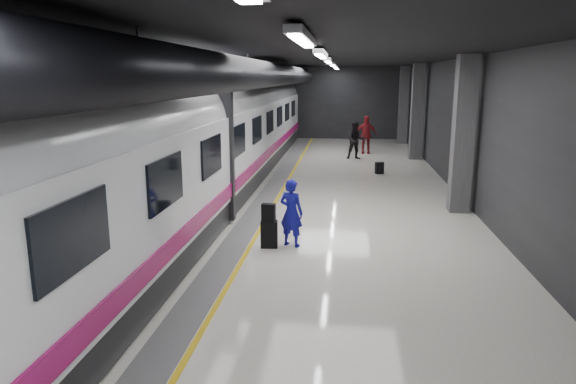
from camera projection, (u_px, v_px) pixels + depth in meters
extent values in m
plane|color=white|center=(298.00, 225.00, 13.74)|extent=(40.00, 40.00, 0.00)
cube|color=black|center=(299.00, 51.00, 12.76)|extent=(10.00, 40.00, 0.02)
cube|color=#28282B|center=(327.00, 103.00, 32.64)|extent=(10.00, 0.02, 4.50)
cube|color=#28282B|center=(114.00, 139.00, 13.80)|extent=(0.02, 40.00, 4.50)
cube|color=#28282B|center=(499.00, 144.00, 12.70)|extent=(0.02, 40.00, 4.50)
cube|color=slate|center=(249.00, 223.00, 13.89)|extent=(0.65, 39.80, 0.01)
cube|color=yellow|center=(263.00, 224.00, 13.85)|extent=(0.10, 39.80, 0.01)
cylinder|color=black|center=(248.00, 74.00, 13.02)|extent=(0.80, 38.00, 0.80)
cube|color=silver|center=(303.00, 37.00, 6.90)|extent=(0.22, 2.60, 0.10)
cube|color=silver|center=(321.00, 54.00, 11.75)|extent=(0.22, 2.60, 0.10)
cube|color=silver|center=(329.00, 60.00, 16.59)|extent=(0.22, 2.60, 0.10)
cube|color=silver|center=(333.00, 64.00, 21.44)|extent=(0.22, 2.60, 0.10)
cube|color=silver|center=(335.00, 67.00, 26.29)|extent=(0.22, 2.60, 0.10)
cube|color=silver|center=(337.00, 68.00, 30.17)|extent=(0.22, 2.60, 0.10)
cube|color=#515154|center=(463.00, 135.00, 14.69)|extent=(0.55, 0.55, 4.50)
cube|color=#515154|center=(417.00, 112.00, 24.39)|extent=(0.55, 0.55, 4.50)
cube|color=#515154|center=(403.00, 105.00, 30.21)|extent=(0.55, 0.55, 4.50)
cube|color=black|center=(180.00, 209.00, 14.02)|extent=(2.80, 38.00, 0.60)
cube|color=white|center=(178.00, 158.00, 13.72)|extent=(2.90, 38.00, 2.20)
cylinder|color=white|center=(176.00, 123.00, 13.51)|extent=(2.80, 38.00, 2.80)
cube|color=#970D55|center=(232.00, 189.00, 13.73)|extent=(0.04, 38.00, 0.35)
cube|color=black|center=(177.00, 149.00, 13.66)|extent=(3.05, 0.25, 3.80)
cube|color=black|center=(73.00, 236.00, 5.71)|extent=(0.05, 1.60, 0.85)
cube|color=black|center=(166.00, 182.00, 8.62)|extent=(0.05, 1.60, 0.85)
cube|color=black|center=(212.00, 156.00, 11.53)|extent=(0.05, 1.60, 0.85)
cube|color=black|center=(239.00, 140.00, 14.44)|extent=(0.05, 1.60, 0.85)
cube|color=black|center=(257.00, 129.00, 17.35)|extent=(0.05, 1.60, 0.85)
cube|color=black|center=(270.00, 122.00, 20.26)|extent=(0.05, 1.60, 0.85)
cube|color=black|center=(280.00, 116.00, 23.16)|extent=(0.05, 1.60, 0.85)
cube|color=black|center=(287.00, 112.00, 26.07)|extent=(0.05, 1.60, 0.85)
cube|color=black|center=(293.00, 108.00, 28.98)|extent=(0.05, 1.60, 0.85)
imported|color=#1617AB|center=(291.00, 213.00, 11.90)|extent=(0.68, 0.57, 1.60)
cube|color=black|center=(269.00, 234.00, 11.89)|extent=(0.41, 0.28, 0.64)
cube|color=black|center=(269.00, 212.00, 11.76)|extent=(0.32, 0.19, 0.41)
imported|color=black|center=(356.00, 140.00, 24.63)|extent=(0.98, 0.81, 1.81)
imported|color=maroon|center=(366.00, 135.00, 26.46)|extent=(1.14, 0.49, 1.94)
cube|color=black|center=(379.00, 168.00, 21.00)|extent=(0.37, 0.30, 0.48)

